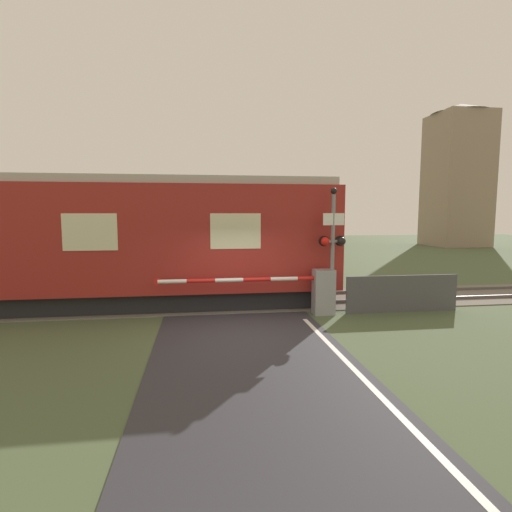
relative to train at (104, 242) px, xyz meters
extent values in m
plane|color=#475638|center=(3.98, -3.45, -2.05)|extent=(80.00, 80.00, 0.00)
cube|color=#666056|center=(3.98, 0.00, -2.03)|extent=(36.00, 3.20, 0.03)
cube|color=#595451|center=(3.98, -0.72, -1.97)|extent=(36.00, 0.08, 0.10)
cube|color=#595451|center=(3.98, 0.72, -1.97)|extent=(36.00, 0.08, 0.10)
cube|color=black|center=(0.00, 0.00, -1.75)|extent=(13.30, 2.60, 0.60)
cube|color=maroon|center=(0.00, 0.00, 0.13)|extent=(14.45, 3.06, 3.16)
cube|color=#ADA89E|center=(0.00, 0.00, 1.84)|extent=(14.16, 2.81, 0.24)
cube|color=beige|center=(3.97, -1.54, 0.37)|extent=(1.45, 0.02, 1.01)
cube|color=beige|center=(0.00, -1.54, 0.37)|extent=(1.45, 0.02, 1.01)
cube|color=gray|center=(6.50, -1.90, -1.39)|extent=(0.60, 0.44, 1.31)
cylinder|color=gray|center=(6.50, -1.90, -0.98)|extent=(0.16, 0.16, 0.18)
cylinder|color=red|center=(6.10, -1.90, -0.98)|extent=(0.78, 0.11, 0.11)
cylinder|color=white|center=(5.32, -1.90, -0.98)|extent=(0.78, 0.11, 0.11)
cylinder|color=red|center=(4.54, -1.90, -0.98)|extent=(0.78, 0.11, 0.11)
cylinder|color=white|center=(3.76, -1.90, -0.98)|extent=(0.78, 0.11, 0.11)
cylinder|color=red|center=(2.97, -1.90, -0.98)|extent=(0.78, 0.11, 0.11)
cylinder|color=white|center=(2.19, -1.90, -0.98)|extent=(0.78, 0.11, 0.11)
cylinder|color=red|center=(1.80, -1.90, -0.98)|extent=(0.20, 0.02, 0.20)
cylinder|color=gray|center=(6.70, -2.02, -0.32)|extent=(0.11, 0.11, 3.45)
cube|color=gray|center=(6.70, -2.02, 0.09)|extent=(0.60, 0.07, 0.07)
sphere|color=red|center=(6.46, -2.07, 0.09)|extent=(0.24, 0.24, 0.24)
sphere|color=black|center=(6.94, -2.07, 0.09)|extent=(0.24, 0.24, 0.24)
cylinder|color=black|center=(6.46, -1.96, 0.09)|extent=(0.30, 0.06, 0.30)
cylinder|color=black|center=(6.94, -1.96, 0.09)|extent=(0.30, 0.06, 0.30)
cube|color=white|center=(6.70, -2.06, 0.71)|extent=(0.62, 0.02, 0.34)
sphere|color=black|center=(6.70, -2.02, 1.50)|extent=(0.18, 0.18, 0.18)
cube|color=gray|center=(25.47, 19.96, 3.70)|extent=(4.43, 4.43, 11.49)
cone|color=brown|center=(25.47, 19.96, 9.84)|extent=(4.87, 4.87, 0.80)
cube|color=#4C4C51|center=(8.89, -1.97, -1.50)|extent=(3.47, 0.06, 1.10)
camera|label=1|loc=(2.97, -12.91, 0.90)|focal=28.00mm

